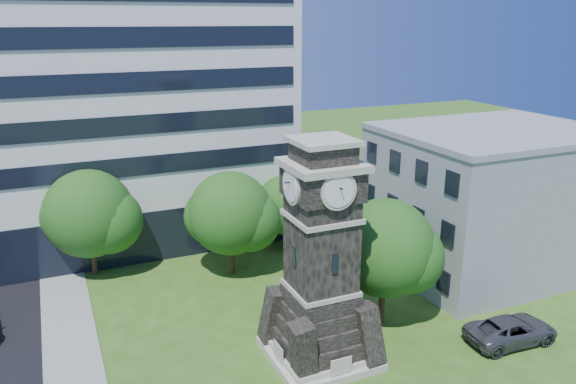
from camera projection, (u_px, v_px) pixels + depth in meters
name	position (u px, v px, depth m)	size (l,w,h in m)	color
sidewalk	(75.00, 381.00, 28.74)	(3.00, 70.00, 0.06)	gray
clock_tower	(321.00, 269.00, 29.36)	(5.40, 5.40, 12.22)	beige
office_tall	(121.00, 65.00, 45.21)	(26.20, 15.11, 28.60)	white
office_low	(490.00, 198.00, 41.13)	(15.20, 12.20, 10.40)	#95989A
car_east_lot	(511.00, 330.00, 32.09)	(2.50, 5.42, 1.51)	#454549
tree_nw	(90.00, 216.00, 39.66)	(6.93, 6.30, 7.81)	#332114
tree_nc	(232.00, 216.00, 39.70)	(6.56, 5.97, 7.65)	#332114
tree_ne	(286.00, 207.00, 44.18)	(5.16, 4.69, 6.14)	#332114
tree_east	(386.00, 251.00, 33.07)	(6.47, 5.89, 7.86)	#332114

